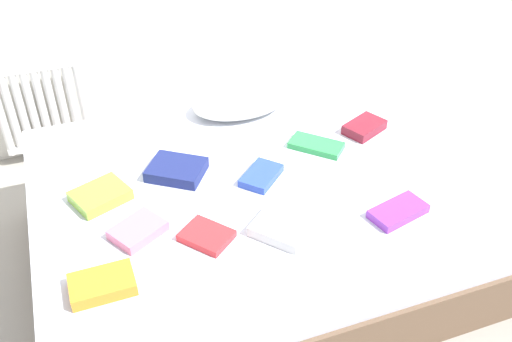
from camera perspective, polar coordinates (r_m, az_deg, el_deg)
ground_plane at (r=2.85m, az=0.35°, el=-8.35°), size 8.00×8.00×0.00m
bed at (r=2.68m, az=0.37°, el=-4.61°), size 2.00×1.50×0.50m
radiator at (r=3.50m, az=-20.65°, el=5.98°), size 0.49×0.04×0.54m
pillow at (r=2.94m, az=-1.67°, el=6.93°), size 0.49×0.31×0.11m
textbook_pink at (r=2.25m, az=-11.76°, el=-5.84°), size 0.24×0.22×0.04m
textbook_blue at (r=2.48m, az=0.53°, el=-0.47°), size 0.23×0.23×0.03m
textbook_purple at (r=2.36m, az=14.08°, el=-3.95°), size 0.26×0.18×0.04m
textbook_maroon at (r=2.84m, az=10.82°, el=4.34°), size 0.24×0.20×0.05m
textbook_lime at (r=2.45m, az=-15.35°, el=-2.38°), size 0.27×0.24×0.05m
textbook_green at (r=2.69m, az=6.06°, el=2.58°), size 0.26×0.26×0.03m
textbook_red at (r=2.20m, az=-4.98°, el=-6.49°), size 0.23×0.23×0.03m
textbook_navy at (r=2.52m, az=-7.97°, el=0.13°), size 0.30×0.29×0.05m
textbook_white at (r=2.21m, az=2.56°, el=-5.76°), size 0.26×0.27×0.04m
textbook_orange at (r=2.07m, az=-15.16°, el=-10.93°), size 0.22×0.15×0.05m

